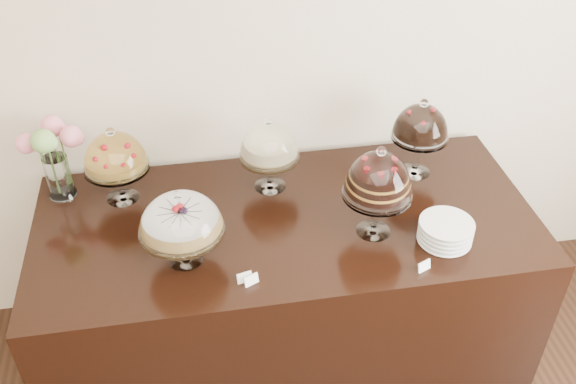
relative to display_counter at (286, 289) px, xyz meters
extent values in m
cube|color=beige|center=(-0.01, 0.55, 1.05)|extent=(5.00, 0.04, 3.00)
cube|color=black|center=(0.00, 0.00, 0.00)|extent=(2.20, 1.00, 0.90)
cone|color=white|center=(-0.45, -0.19, 0.46)|extent=(0.15, 0.15, 0.02)
cylinder|color=white|center=(-0.45, -0.19, 0.54)|extent=(0.03, 0.03, 0.12)
cylinder|color=white|center=(-0.45, -0.19, 0.60)|extent=(0.34, 0.34, 0.01)
cylinder|color=tan|center=(-0.45, -0.19, 0.64)|extent=(0.29, 0.29, 0.06)
sphere|color=#B70E1B|center=(-0.37, -0.17, 0.68)|extent=(0.02, 0.02, 0.02)
sphere|color=#B70E1B|center=(-0.51, -0.14, 0.68)|extent=(0.02, 0.02, 0.02)
sphere|color=#B70E1B|center=(-0.46, -0.27, 0.68)|extent=(0.02, 0.02, 0.02)
sphere|color=white|center=(-0.45, -0.19, 0.77)|extent=(0.04, 0.04, 0.04)
cone|color=white|center=(0.35, -0.15, 0.46)|extent=(0.15, 0.15, 0.02)
cylinder|color=white|center=(0.35, -0.15, 0.56)|extent=(0.03, 0.03, 0.17)
cylinder|color=white|center=(0.35, -0.15, 0.65)|extent=(0.29, 0.29, 0.01)
cylinder|color=black|center=(0.35, -0.15, 0.71)|extent=(0.20, 0.20, 0.11)
sphere|color=#B70E1B|center=(0.41, -0.13, 0.77)|extent=(0.02, 0.02, 0.02)
sphere|color=#B70E1B|center=(0.37, -0.09, 0.77)|extent=(0.02, 0.02, 0.02)
sphere|color=#B70E1B|center=(0.31, -0.11, 0.77)|extent=(0.02, 0.02, 0.02)
sphere|color=#B70E1B|center=(0.30, -0.17, 0.77)|extent=(0.02, 0.02, 0.02)
sphere|color=#B70E1B|center=(0.34, -0.20, 0.77)|extent=(0.02, 0.02, 0.02)
sphere|color=#B70E1B|center=(0.39, -0.19, 0.77)|extent=(0.02, 0.02, 0.02)
sphere|color=white|center=(0.35, -0.15, 0.86)|extent=(0.04, 0.04, 0.04)
cone|color=white|center=(-0.04, 0.24, 0.46)|extent=(0.15, 0.15, 0.02)
cylinder|color=white|center=(-0.04, 0.24, 0.54)|extent=(0.03, 0.03, 0.14)
cylinder|color=white|center=(-0.04, 0.24, 0.62)|extent=(0.28, 0.28, 0.01)
cylinder|color=#FEF2C4|center=(-0.04, 0.24, 0.66)|extent=(0.21, 0.21, 0.06)
sphere|color=white|center=(-0.04, 0.24, 0.80)|extent=(0.04, 0.04, 0.04)
cone|color=white|center=(0.67, 0.24, 0.46)|extent=(0.15, 0.15, 0.02)
cylinder|color=white|center=(0.67, 0.24, 0.56)|extent=(0.03, 0.03, 0.17)
cylinder|color=white|center=(0.67, 0.24, 0.65)|extent=(0.27, 0.27, 0.01)
cylinder|color=black|center=(0.67, 0.24, 0.70)|extent=(0.21, 0.21, 0.08)
sphere|color=#B70E1B|center=(0.73, 0.26, 0.75)|extent=(0.02, 0.02, 0.02)
sphere|color=#B70E1B|center=(0.63, 0.28, 0.75)|extent=(0.02, 0.02, 0.02)
sphere|color=#B70E1B|center=(0.66, 0.18, 0.75)|extent=(0.02, 0.02, 0.02)
sphere|color=white|center=(0.67, 0.24, 0.83)|extent=(0.04, 0.04, 0.04)
cone|color=white|center=(-0.71, 0.27, 0.46)|extent=(0.15, 0.15, 0.02)
cylinder|color=white|center=(-0.71, 0.27, 0.54)|extent=(0.03, 0.03, 0.14)
cylinder|color=white|center=(-0.71, 0.27, 0.62)|extent=(0.29, 0.29, 0.01)
cylinder|color=#BD9037|center=(-0.71, 0.27, 0.64)|extent=(0.23, 0.23, 0.04)
sphere|color=#B70E1B|center=(-0.65, 0.29, 0.67)|extent=(0.02, 0.02, 0.02)
sphere|color=#B70E1B|center=(-0.70, 0.33, 0.67)|extent=(0.02, 0.02, 0.02)
sphere|color=#B70E1B|center=(-0.76, 0.31, 0.67)|extent=(0.02, 0.02, 0.02)
sphere|color=#B70E1B|center=(-0.77, 0.25, 0.67)|extent=(0.02, 0.02, 0.02)
sphere|color=#B70E1B|center=(-0.73, 0.21, 0.67)|extent=(0.02, 0.02, 0.02)
sphere|color=#B70E1B|center=(-0.67, 0.23, 0.67)|extent=(0.02, 0.02, 0.02)
sphere|color=white|center=(-0.71, 0.27, 0.80)|extent=(0.04, 0.04, 0.04)
cylinder|color=white|center=(-0.98, 0.34, 0.55)|extent=(0.11, 0.11, 0.20)
cylinder|color=#476B2D|center=(-0.94, 0.35, 0.62)|extent=(0.01, 0.01, 0.26)
sphere|color=pink|center=(-0.89, 0.35, 0.75)|extent=(0.10, 0.10, 0.10)
cylinder|color=#476B2D|center=(-0.98, 0.39, 0.63)|extent=(0.01, 0.01, 0.27)
sphere|color=pink|center=(-0.98, 0.43, 0.76)|extent=(0.10, 0.10, 0.10)
cylinder|color=#476B2D|center=(-1.03, 0.34, 0.62)|extent=(0.01, 0.01, 0.26)
sphere|color=pink|center=(-1.08, 0.33, 0.75)|extent=(0.09, 0.09, 0.09)
cylinder|color=#476B2D|center=(-0.99, 0.31, 0.64)|extent=(0.01, 0.01, 0.29)
sphere|color=#72A44F|center=(-0.99, 0.28, 0.78)|extent=(0.11, 0.11, 0.11)
cylinder|color=silver|center=(0.63, -0.26, 0.45)|extent=(0.22, 0.22, 0.01)
cylinder|color=silver|center=(0.63, -0.26, 0.47)|extent=(0.21, 0.21, 0.01)
cylinder|color=silver|center=(0.63, -0.26, 0.48)|extent=(0.22, 0.22, 0.01)
cylinder|color=silver|center=(0.63, -0.26, 0.49)|extent=(0.21, 0.21, 0.01)
cylinder|color=silver|center=(0.63, -0.26, 0.50)|extent=(0.22, 0.22, 0.01)
cylinder|color=silver|center=(0.63, -0.26, 0.51)|extent=(0.21, 0.21, 0.01)
cylinder|color=silver|center=(0.63, -0.26, 0.52)|extent=(0.22, 0.22, 0.01)
cylinder|color=silver|center=(0.63, -0.26, 0.53)|extent=(0.21, 0.21, 0.01)
cylinder|color=silver|center=(0.63, -0.26, 0.54)|extent=(0.22, 0.22, 0.01)
cube|color=white|center=(-0.20, -0.38, 0.47)|extent=(0.06, 0.04, 0.04)
cube|color=white|center=(0.49, -0.42, 0.47)|extent=(0.06, 0.04, 0.04)
cube|color=white|center=(-0.23, -0.36, 0.47)|extent=(0.06, 0.03, 0.04)
camera|label=1|loc=(-0.36, -2.15, 2.25)|focal=40.00mm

